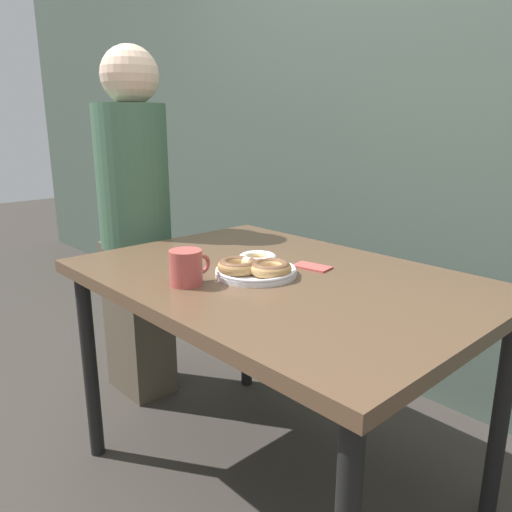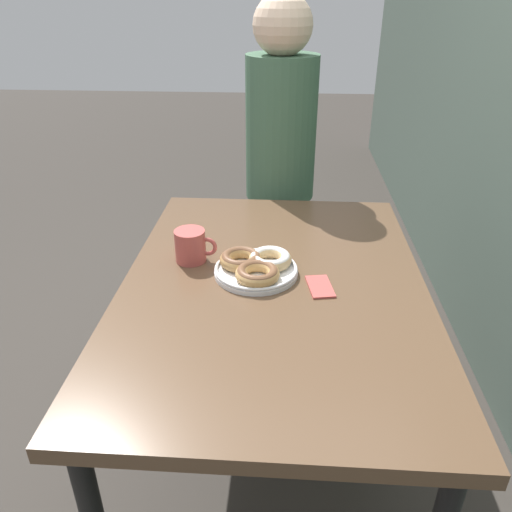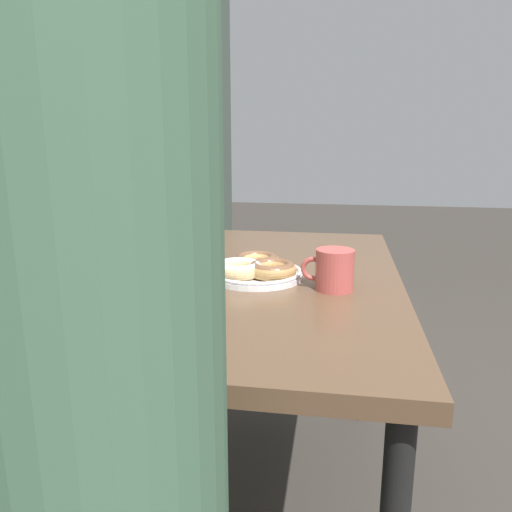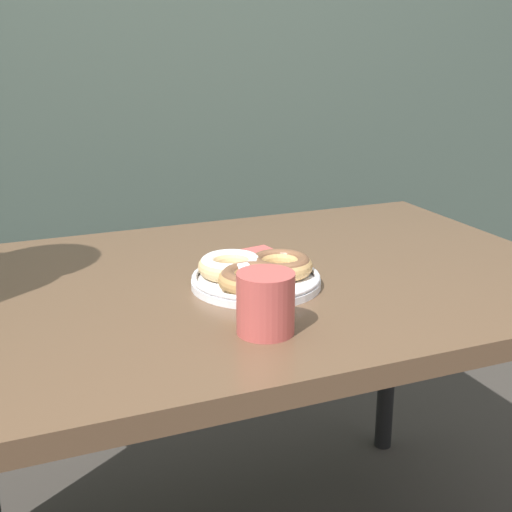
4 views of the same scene
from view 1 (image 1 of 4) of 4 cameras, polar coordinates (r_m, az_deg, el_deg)
wall_back at (r=2.18m, az=20.24°, el=17.08°), size 8.00×0.05×2.60m
dining_table at (r=1.54m, az=2.43°, el=-4.69°), size 1.24×0.86×0.74m
donut_plate at (r=1.50m, az=-0.05°, el=-1.20°), size 0.25×0.26×0.05m
coffee_mug at (r=1.42m, az=-7.94°, el=-1.25°), size 0.09×0.13×0.10m
person_figure at (r=2.16m, az=-13.68°, el=3.56°), size 0.32×0.29×1.48m
napkin at (r=1.59m, az=6.43°, el=-1.23°), size 0.13×0.08×0.01m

